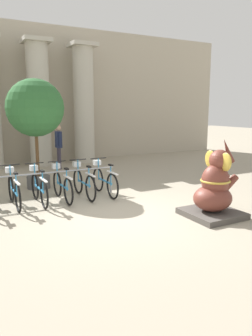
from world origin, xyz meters
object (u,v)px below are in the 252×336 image
at_px(bicycle_2, 39,188).
at_px(bicycle_3, 62,185).
at_px(bicycle_5, 104,180).
at_px(elephant_statue, 215,190).
at_px(bicycle_1, 14,190).
at_px(person_pedestrian, 59,143).
at_px(potted_tree, 35,111).
at_px(bicycle_4, 84,182).

height_order(bicycle_2, bicycle_3, same).
height_order(bicycle_5, elephant_statue, elephant_statue).
height_order(bicycle_1, person_pedestrian, person_pedestrian).
relative_size(bicycle_2, person_pedestrian, 0.96).
relative_size(bicycle_1, elephant_statue, 0.95).
relative_size(bicycle_5, potted_tree, 0.52).
height_order(bicycle_2, potted_tree, potted_tree).
bearing_deg(potted_tree, bicycle_1, -120.34).
bearing_deg(bicycle_4, person_pedestrian, 81.79).
bearing_deg(potted_tree, person_pedestrian, 62.49).
distance_m(bicycle_1, potted_tree, 2.72).
bearing_deg(bicycle_5, bicycle_3, 179.88).
xyz_separation_m(bicycle_3, bicycle_5, (1.21, -0.00, 0.00)).
height_order(bicycle_5, person_pedestrian, person_pedestrian).
bearing_deg(potted_tree, elephant_statue, -57.61).
bearing_deg(bicycle_3, potted_tree, 98.05).
bearing_deg(bicycle_4, bicycle_3, -176.90).
relative_size(elephant_statue, potted_tree, 0.54).
relative_size(bicycle_1, bicycle_2, 1.00).
xyz_separation_m(person_pedestrian, potted_tree, (-1.49, -2.86, 1.26)).
distance_m(bicycle_5, potted_tree, 2.92).
bearing_deg(bicycle_1, potted_tree, 59.66).
height_order(bicycle_2, bicycle_5, same).
height_order(elephant_statue, person_pedestrian, elephant_statue).
xyz_separation_m(bicycle_5, potted_tree, (-1.45, 1.67, 1.91)).
height_order(bicycle_4, bicycle_5, same).
bearing_deg(bicycle_4, bicycle_5, -3.34).
distance_m(bicycle_2, bicycle_4, 1.21).
bearing_deg(bicycle_1, bicycle_5, 0.01).
distance_m(person_pedestrian, potted_tree, 3.47).
bearing_deg(person_pedestrian, bicycle_1, -118.57).
height_order(bicycle_4, person_pedestrian, person_pedestrian).
height_order(bicycle_4, elephant_statue, elephant_statue).
distance_m(bicycle_1, bicycle_5, 2.43).
height_order(bicycle_2, elephant_statue, elephant_statue).
bearing_deg(potted_tree, bicycle_2, -102.39).
distance_m(bicycle_2, bicycle_3, 0.61).
bearing_deg(potted_tree, bicycle_4, -62.73).
relative_size(bicycle_4, bicycle_5, 1.00).
bearing_deg(bicycle_2, bicycle_1, 178.32).
bearing_deg(elephant_statue, potted_tree, 122.39).
bearing_deg(bicycle_2, elephant_statue, -41.11).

